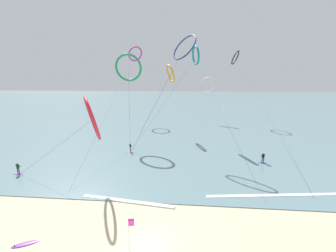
{
  "coord_description": "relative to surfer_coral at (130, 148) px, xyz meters",
  "views": [
    {
      "loc": [
        3.15,
        -14.36,
        13.0
      ],
      "look_at": [
        0.0,
        21.29,
        5.16
      ],
      "focal_mm": 23.39,
      "sensor_mm": 36.0,
      "label": 1
    }
  ],
  "objects": [
    {
      "name": "surfer_cobalt",
      "position": [
        21.8,
        -3.2,
        0.0
      ],
      "size": [
        1.4,
        0.65,
        1.7
      ],
      "rotation": [
        0.0,
        0.0,
        0.33
      ],
      "color": "#2647B7",
      "rests_on": "ground"
    },
    {
      "name": "beach_flag",
      "position": [
        5.78,
        -22.15,
        1.0
      ],
      "size": [
        0.47,
        0.12,
        2.73
      ],
      "color": "silver",
      "rests_on": "ground"
    },
    {
      "name": "kite_teal",
      "position": [
        11.51,
        11.85,
        16.84
      ],
      "size": [
        12.54,
        13.94,
        19.71
      ],
      "rotation": [
        0.0,
        0.0,
        1.86
      ],
      "color": "teal",
      "rests_on": "ground"
    },
    {
      "name": "sea_water",
      "position": [
        6.79,
        84.28,
        -0.78
      ],
      "size": [
        400.0,
        200.0,
        0.08
      ],
      "primitive_type": "cube",
      "color": "slate",
      "rests_on": "ground"
    },
    {
      "name": "surfboard_spare",
      "position": [
        -2.79,
        -22.39,
        -0.78
      ],
      "size": [
        1.92,
        1.36,
        0.2
      ],
      "color": "purple",
      "rests_on": "ground"
    },
    {
      "name": "kite_magenta",
      "position": [
        -6.12,
        32.1,
        19.4
      ],
      "size": [
        5.09,
        49.22,
        22.47
      ],
      "rotation": [
        0.0,
        0.0,
        3.88
      ],
      "color": "#CC288E",
      "rests_on": "ground"
    },
    {
      "name": "ground_plane",
      "position": [
        6.79,
        -22.01,
        -0.82
      ],
      "size": [
        400.0,
        400.0,
        0.0
      ],
      "primitive_type": "plane",
      "color": "beige"
    },
    {
      "name": "kite_ivory",
      "position": [
        15.93,
        30.71,
        10.24
      ],
      "size": [
        5.08,
        47.5,
        13.44
      ],
      "rotation": [
        0.0,
        0.0,
        5.83
      ],
      "color": "silver",
      "rests_on": "ground"
    },
    {
      "name": "surfer_coral",
      "position": [
        0.0,
        0.0,
        0.0
      ],
      "size": [
        1.4,
        0.64,
        1.7
      ],
      "rotation": [
        0.0,
        0.0,
        4.98
      ],
      "color": "#EA7260",
      "rests_on": "ground"
    },
    {
      "name": "kite_navy",
      "position": [
        9.27,
        3.88,
        17.42
      ],
      "size": [
        12.13,
        6.9,
        20.51
      ],
      "rotation": [
        0.0,
        0.0,
        5.39
      ],
      "color": "navy",
      "rests_on": "ground"
    },
    {
      "name": "kite_amber",
      "position": [
        6.0,
        14.86,
        13.24
      ],
      "size": [
        7.62,
        17.19,
        16.14
      ],
      "rotation": [
        0.0,
        0.0,
        1.95
      ],
      "color": "orange",
      "rests_on": "ground"
    },
    {
      "name": "surfer_violet",
      "position": [
        -12.94,
        -10.37,
        0.0
      ],
      "size": [
        1.4,
        0.63,
        1.7
      ],
      "rotation": [
        0.0,
        0.0,
        6.04
      ],
      "color": "purple",
      "rests_on": "ground"
    },
    {
      "name": "wave_crest_near",
      "position": [
        3.72,
        -15.62,
        -0.76
      ],
      "size": [
        10.38,
        1.84,
        0.12
      ],
      "primitive_type": "cube",
      "rotation": [
        0.0,
        0.0,
        -0.13
      ],
      "color": "white",
      "rests_on": "ground"
    },
    {
      "name": "kite_crimson",
      "position": [
        -1.14,
        -12.04,
        7.55
      ],
      "size": [
        13.84,
        5.5,
        11.03
      ],
      "rotation": [
        0.0,
        0.0,
        2.08
      ],
      "color": "red",
      "rests_on": "ground"
    },
    {
      "name": "kite_charcoal",
      "position": [
        23.78,
        32.12,
        18.06
      ],
      "size": [
        3.65,
        48.24,
        20.99
      ],
      "rotation": [
        0.0,
        0.0,
        4.29
      ],
      "color": "black",
      "rests_on": "ground"
    },
    {
      "name": "wave_crest_mid",
      "position": [
        20.57,
        -12.92,
        -0.76
      ],
      "size": [
        16.69,
        2.56,
        0.12
      ],
      "primitive_type": "cube",
      "rotation": [
        0.0,
        0.0,
        0.12
      ],
      "color": "white",
      "rests_on": "ground"
    },
    {
      "name": "kite_emerald",
      "position": [
        -1.84,
        7.54,
        14.23
      ],
      "size": [
        5.52,
        8.45,
        17.77
      ],
      "rotation": [
        0.0,
        0.0,
        3.09
      ],
      "color": "#199351",
      "rests_on": "ground"
    }
  ]
}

